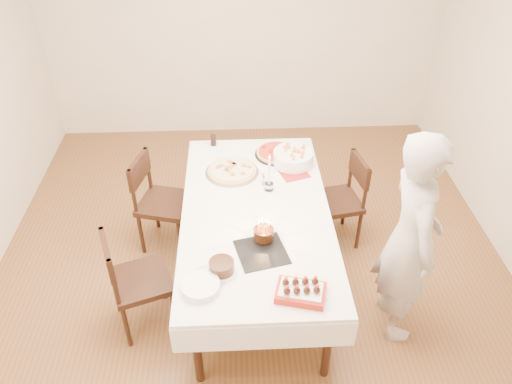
{
  "coord_description": "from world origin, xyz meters",
  "views": [
    {
      "loc": [
        -0.11,
        -3.07,
        3.18
      ],
      "look_at": [
        0.03,
        -0.08,
        0.93
      ],
      "focal_mm": 35.0,
      "sensor_mm": 36.0,
      "label": 1
    }
  ],
  "objects_px": {
    "chair_right_savory": "(336,202)",
    "pizza_white": "(232,171)",
    "pizza_pepperoni": "(276,153)",
    "chair_left_dessert": "(141,281)",
    "layer_cake": "(222,267)",
    "dining_table": "(256,247)",
    "strawberry_box": "(301,291)",
    "person": "(410,240)",
    "taper_candle": "(269,173)",
    "pasta_bowl": "(293,158)",
    "cola_glass": "(213,140)",
    "birthday_cake": "(264,230)",
    "chair_left_savory": "(165,203)"
  },
  "relations": [
    {
      "from": "chair_right_savory",
      "to": "chair_left_savory",
      "type": "xyz_separation_m",
      "value": [
        -1.52,
        0.02,
        0.02
      ]
    },
    {
      "from": "pasta_bowl",
      "to": "taper_candle",
      "type": "height_order",
      "value": "taper_candle"
    },
    {
      "from": "birthday_cake",
      "to": "chair_left_savory",
      "type": "bearing_deg",
      "value": 134.59
    },
    {
      "from": "dining_table",
      "to": "layer_cake",
      "type": "distance_m",
      "value": 0.8
    },
    {
      "from": "dining_table",
      "to": "strawberry_box",
      "type": "bearing_deg",
      "value": -74.41
    },
    {
      "from": "pizza_pepperoni",
      "to": "birthday_cake",
      "type": "relative_size",
      "value": 2.59
    },
    {
      "from": "dining_table",
      "to": "chair_left_savory",
      "type": "bearing_deg",
      "value": 147.05
    },
    {
      "from": "chair_right_savory",
      "to": "strawberry_box",
      "type": "relative_size",
      "value": 2.81
    },
    {
      "from": "pizza_white",
      "to": "cola_glass",
      "type": "bearing_deg",
      "value": 109.64
    },
    {
      "from": "pasta_bowl",
      "to": "chair_right_savory",
      "type": "bearing_deg",
      "value": -21.8
    },
    {
      "from": "dining_table",
      "to": "taper_candle",
      "type": "bearing_deg",
      "value": 66.24
    },
    {
      "from": "pasta_bowl",
      "to": "strawberry_box",
      "type": "relative_size",
      "value": 1.13
    },
    {
      "from": "pizza_pepperoni",
      "to": "strawberry_box",
      "type": "distance_m",
      "value": 1.66
    },
    {
      "from": "pasta_bowl",
      "to": "birthday_cake",
      "type": "xyz_separation_m",
      "value": [
        -0.32,
        -0.97,
        0.02
      ]
    },
    {
      "from": "pizza_white",
      "to": "chair_left_dessert",
      "type": "bearing_deg",
      "value": -126.59
    },
    {
      "from": "chair_left_savory",
      "to": "pasta_bowl",
      "type": "bearing_deg",
      "value": -158.8
    },
    {
      "from": "birthday_cake",
      "to": "strawberry_box",
      "type": "bearing_deg",
      "value": -69.42
    },
    {
      "from": "chair_left_dessert",
      "to": "pizza_pepperoni",
      "type": "xyz_separation_m",
      "value": [
        1.09,
        1.19,
        0.32
      ]
    },
    {
      "from": "dining_table",
      "to": "pasta_bowl",
      "type": "height_order",
      "value": "pasta_bowl"
    },
    {
      "from": "chair_right_savory",
      "to": "pizza_white",
      "type": "xyz_separation_m",
      "value": [
        -0.92,
        0.04,
        0.34
      ]
    },
    {
      "from": "pizza_pepperoni",
      "to": "strawberry_box",
      "type": "relative_size",
      "value": 1.24
    },
    {
      "from": "pizza_white",
      "to": "cola_glass",
      "type": "relative_size",
      "value": 4.52
    },
    {
      "from": "chair_left_dessert",
      "to": "layer_cake",
      "type": "relative_size",
      "value": 4.15
    },
    {
      "from": "chair_left_dessert",
      "to": "taper_candle",
      "type": "distance_m",
      "value": 1.28
    },
    {
      "from": "layer_cake",
      "to": "person",
      "type": "bearing_deg",
      "value": 6.47
    },
    {
      "from": "pizza_pepperoni",
      "to": "taper_candle",
      "type": "relative_size",
      "value": 1.13
    },
    {
      "from": "chair_right_savory",
      "to": "birthday_cake",
      "type": "distance_m",
      "value": 1.14
    },
    {
      "from": "cola_glass",
      "to": "pizza_white",
      "type": "bearing_deg",
      "value": -70.36
    },
    {
      "from": "chair_right_savory",
      "to": "pizza_pepperoni",
      "type": "relative_size",
      "value": 2.27
    },
    {
      "from": "pizza_pepperoni",
      "to": "cola_glass",
      "type": "xyz_separation_m",
      "value": [
        -0.57,
        0.2,
        0.03
      ]
    },
    {
      "from": "pizza_pepperoni",
      "to": "cola_glass",
      "type": "distance_m",
      "value": 0.6
    },
    {
      "from": "chair_right_savory",
      "to": "strawberry_box",
      "type": "height_order",
      "value": "chair_right_savory"
    },
    {
      "from": "person",
      "to": "strawberry_box",
      "type": "relative_size",
      "value": 5.47
    },
    {
      "from": "chair_left_savory",
      "to": "pizza_white",
      "type": "relative_size",
      "value": 1.99
    },
    {
      "from": "pizza_pepperoni",
      "to": "layer_cake",
      "type": "xyz_separation_m",
      "value": [
        -0.48,
        -1.42,
        0.02
      ]
    },
    {
      "from": "strawberry_box",
      "to": "layer_cake",
      "type": "bearing_deg",
      "value": 155.05
    },
    {
      "from": "chair_left_savory",
      "to": "pizza_white",
      "type": "bearing_deg",
      "value": -163.95
    },
    {
      "from": "chair_left_savory",
      "to": "cola_glass",
      "type": "bearing_deg",
      "value": -117.57
    },
    {
      "from": "pizza_white",
      "to": "strawberry_box",
      "type": "relative_size",
      "value": 1.48
    },
    {
      "from": "pizza_pepperoni",
      "to": "strawberry_box",
      "type": "bearing_deg",
      "value": -89.23
    },
    {
      "from": "person",
      "to": "pizza_white",
      "type": "relative_size",
      "value": 3.71
    },
    {
      "from": "chair_left_dessert",
      "to": "person",
      "type": "bearing_deg",
      "value": 158.01
    },
    {
      "from": "chair_left_savory",
      "to": "chair_right_savory",
      "type": "bearing_deg",
      "value": -166.23
    },
    {
      "from": "chair_left_dessert",
      "to": "layer_cake",
      "type": "bearing_deg",
      "value": 139.73
    },
    {
      "from": "chair_left_dessert",
      "to": "taper_candle",
      "type": "height_order",
      "value": "taper_candle"
    },
    {
      "from": "chair_right_savory",
      "to": "pasta_bowl",
      "type": "bearing_deg",
      "value": 147.6
    },
    {
      "from": "dining_table",
      "to": "pizza_white",
      "type": "bearing_deg",
      "value": 109.04
    },
    {
      "from": "chair_left_savory",
      "to": "chair_left_dessert",
      "type": "height_order",
      "value": "chair_left_savory"
    },
    {
      "from": "dining_table",
      "to": "person",
      "type": "xyz_separation_m",
      "value": [
        1.04,
        -0.48,
        0.47
      ]
    },
    {
      "from": "person",
      "to": "birthday_cake",
      "type": "xyz_separation_m",
      "value": [
        -1.0,
        0.16,
        -0.01
      ]
    }
  ]
}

